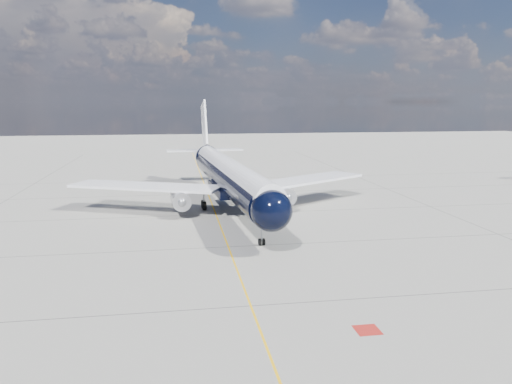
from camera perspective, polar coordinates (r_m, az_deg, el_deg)
The scene contains 4 objects.
ground at distance 70.01m, azimuth -4.96°, elevation -1.66°, with size 320.00×320.00×0.00m, color #98968D.
taxiway_centerline at distance 65.14m, azimuth -4.62°, elevation -2.55°, with size 0.16×160.00×0.01m, color #FFB90D.
red_marking at distance 33.93m, azimuth 12.61°, elevation -15.14°, with size 1.60×1.60×0.01m, color maroon.
main_airliner at distance 68.03m, azimuth -3.24°, elevation 1.96°, with size 42.09×51.37×14.84m.
Camera 1 is at (-5.10, -38.32, 14.42)m, focal length 35.00 mm.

